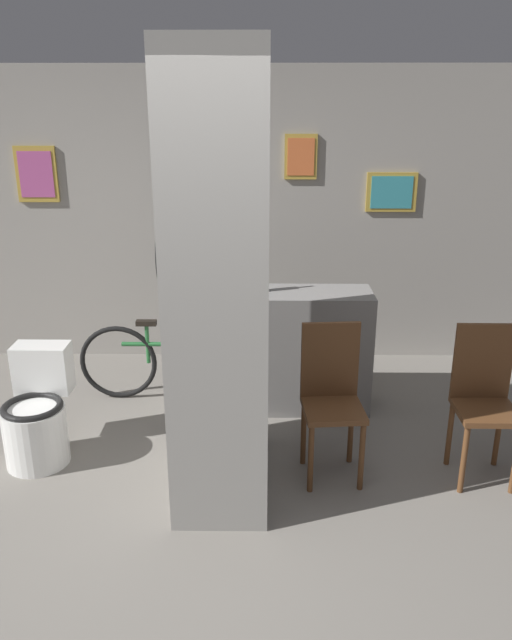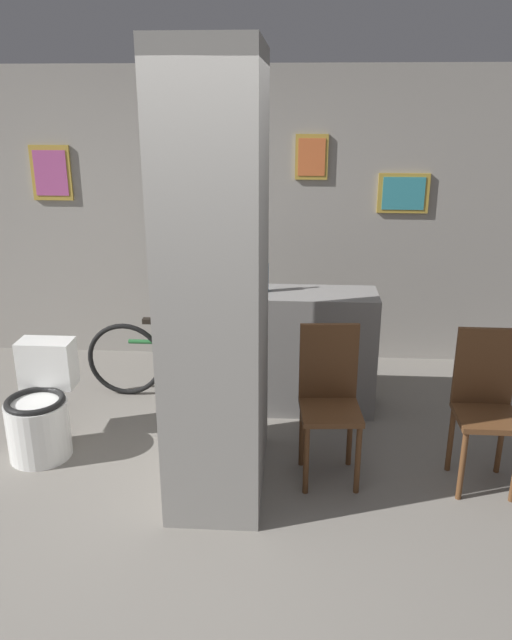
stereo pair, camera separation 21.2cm
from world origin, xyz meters
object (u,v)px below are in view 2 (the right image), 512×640
Objects in this scene: chair_near_pillar at (329,396)px; chair_by_doorway at (485,402)px; toilet at (41,411)px; bicycle at (185,359)px; bottle_tall at (264,276)px.

chair_near_pillar is 0.96m from chair_by_doorway.
toilet is 1.97m from chair_near_pillar.
toilet is at bearing 171.57° from chair_near_pillar.
bicycle is at bearing 153.60° from chair_by_doorway.
chair_by_doorway is 3.00× the size of bottle_tall.
chair_by_doorway is at bearing -26.93° from bicycle.
bottle_tall is at bearing 112.08° from chair_near_pillar.
toilet is 1.24m from bicycle.
chair_by_doorway is at bearing -2.87° from toilet.
chair_near_pillar is at bearing -3.89° from toilet.
toilet is 2.23× the size of bottle_tall.
chair_by_doorway is 0.62× the size of bicycle.
bottle_tall reaches higher than chair_near_pillar.
chair_near_pillar is 3.00× the size of bottle_tall.
chair_near_pillar is at bearing -43.09° from bicycle.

